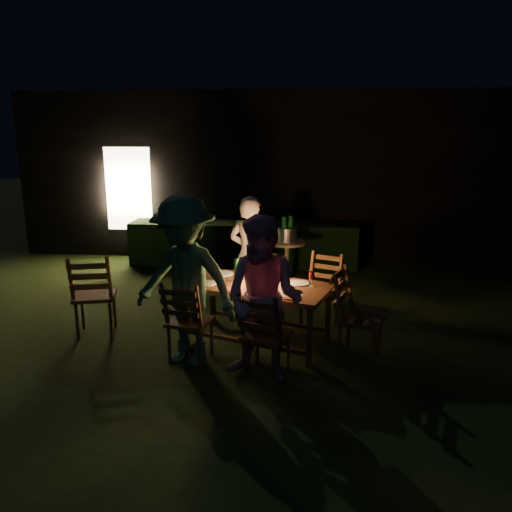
# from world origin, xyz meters

# --- Properties ---
(garden_envelope) EXTENTS (40.00, 40.00, 3.20)m
(garden_envelope) POSITION_xyz_m (-0.01, 6.15, 1.58)
(garden_envelope) COLOR black
(garden_envelope) RESTS_ON ground
(dining_table) EXTENTS (1.89, 1.36, 0.71)m
(dining_table) POSITION_xyz_m (0.06, 0.24, 0.64)
(dining_table) COLOR #4F2C1A
(dining_table) RESTS_ON ground
(chair_near_left) EXTENTS (0.53, 0.55, 0.97)m
(chair_near_left) POSITION_xyz_m (-0.61, -0.35, 0.29)
(chair_near_left) COLOR #4F2C1A
(chair_near_left) RESTS_ON ground
(chair_near_right) EXTENTS (0.56, 0.58, 0.97)m
(chair_near_right) POSITION_xyz_m (0.24, -0.64, 0.29)
(chair_near_right) COLOR #4F2C1A
(chair_near_right) RESTS_ON ground
(chair_far_left) EXTENTS (0.59, 0.61, 1.00)m
(chair_far_left) POSITION_xyz_m (-0.11, 1.11, 0.30)
(chair_far_left) COLOR #4F2C1A
(chair_far_left) RESTS_ON ground
(chair_far_right) EXTENTS (0.58, 0.60, 0.97)m
(chair_far_right) POSITION_xyz_m (0.83, 0.79, 0.29)
(chair_far_right) COLOR #4F2C1A
(chair_far_right) RESTS_ON ground
(chair_end) EXTENTS (0.63, 0.61, 1.05)m
(chair_end) POSITION_xyz_m (1.22, -0.16, 0.32)
(chair_end) COLOR #4F2C1A
(chair_end) RESTS_ON ground
(chair_spare) EXTENTS (0.59, 0.62, 1.08)m
(chair_spare) POSITION_xyz_m (-1.93, 0.26, 0.33)
(chair_spare) COLOR #4F2C1A
(chair_spare) RESTS_ON ground
(person_house_side) EXTENTS (0.69, 0.56, 1.63)m
(person_house_side) POSITION_xyz_m (-0.10, 1.16, 0.82)
(person_house_side) COLOR #F2DFCE
(person_house_side) RESTS_ON ground
(person_opp_right) EXTENTS (0.98, 0.87, 1.68)m
(person_opp_right) POSITION_xyz_m (0.22, -0.68, 0.84)
(person_opp_right) COLOR #B87F98
(person_opp_right) RESTS_ON ground
(person_opp_left) EXTENTS (1.34, 1.02, 1.83)m
(person_opp_left) POSITION_xyz_m (-0.63, -0.39, 0.91)
(person_opp_left) COLOR #316343
(person_opp_left) RESTS_ON ground
(lantern) EXTENTS (0.16, 0.16, 0.35)m
(lantern) POSITION_xyz_m (0.12, 0.27, 0.87)
(lantern) COLOR white
(lantern) RESTS_ON dining_table
(plate_far_left) EXTENTS (0.25, 0.25, 0.01)m
(plate_far_left) POSITION_xyz_m (-0.39, 0.62, 0.72)
(plate_far_left) COLOR white
(plate_far_left) RESTS_ON dining_table
(plate_near_left) EXTENTS (0.25, 0.25, 0.01)m
(plate_near_left) POSITION_xyz_m (-0.53, 0.21, 0.72)
(plate_near_left) COLOR white
(plate_near_left) RESTS_ON dining_table
(plate_far_right) EXTENTS (0.25, 0.25, 0.01)m
(plate_far_right) POSITION_xyz_m (0.56, 0.30, 0.72)
(plate_far_right) COLOR white
(plate_far_right) RESTS_ON dining_table
(plate_near_right) EXTENTS (0.25, 0.25, 0.01)m
(plate_near_right) POSITION_xyz_m (0.42, -0.12, 0.72)
(plate_near_right) COLOR white
(plate_near_right) RESTS_ON dining_table
(wineglass_a) EXTENTS (0.06, 0.06, 0.18)m
(wineglass_a) POSITION_xyz_m (-0.13, 0.60, 0.80)
(wineglass_a) COLOR #59070F
(wineglass_a) RESTS_ON dining_table
(wineglass_b) EXTENTS (0.06, 0.06, 0.18)m
(wineglass_b) POSITION_xyz_m (-0.66, 0.36, 0.80)
(wineglass_b) COLOR #59070F
(wineglass_b) RESTS_ON dining_table
(wineglass_c) EXTENTS (0.06, 0.06, 0.18)m
(wineglass_c) POSITION_xyz_m (0.25, -0.12, 0.80)
(wineglass_c) COLOR #59070F
(wineglass_c) RESTS_ON dining_table
(wineglass_d) EXTENTS (0.06, 0.06, 0.18)m
(wineglass_d) POSITION_xyz_m (0.71, 0.21, 0.80)
(wineglass_d) COLOR #59070F
(wineglass_d) RESTS_ON dining_table
(wineglass_e) EXTENTS (0.06, 0.06, 0.18)m
(wineglass_e) POSITION_xyz_m (-0.13, -0.01, 0.80)
(wineglass_e) COLOR silver
(wineglass_e) RESTS_ON dining_table
(bottle_table) EXTENTS (0.07, 0.07, 0.28)m
(bottle_table) POSITION_xyz_m (-0.18, 0.32, 0.85)
(bottle_table) COLOR #0F471E
(bottle_table) RESTS_ON dining_table
(napkin_left) EXTENTS (0.18, 0.14, 0.01)m
(napkin_left) POSITION_xyz_m (-0.18, -0.02, 0.72)
(napkin_left) COLOR red
(napkin_left) RESTS_ON dining_table
(napkin_right) EXTENTS (0.18, 0.14, 0.01)m
(napkin_right) POSITION_xyz_m (0.48, -0.22, 0.72)
(napkin_right) COLOR red
(napkin_right) RESTS_ON dining_table
(phone) EXTENTS (0.14, 0.07, 0.01)m
(phone) POSITION_xyz_m (-0.62, 0.16, 0.72)
(phone) COLOR black
(phone) RESTS_ON dining_table
(side_table) EXTENTS (0.57, 0.57, 0.77)m
(side_table) POSITION_xyz_m (0.37, 2.32, 0.68)
(side_table) COLOR olive
(side_table) RESTS_ON ground
(ice_bucket) EXTENTS (0.30, 0.30, 0.22)m
(ice_bucket) POSITION_xyz_m (0.37, 2.32, 0.88)
(ice_bucket) COLOR #A5A8AD
(ice_bucket) RESTS_ON side_table
(bottle_bucket_a) EXTENTS (0.07, 0.07, 0.32)m
(bottle_bucket_a) POSITION_xyz_m (0.32, 2.28, 0.93)
(bottle_bucket_a) COLOR #0F471E
(bottle_bucket_a) RESTS_ON side_table
(bottle_bucket_b) EXTENTS (0.07, 0.07, 0.32)m
(bottle_bucket_b) POSITION_xyz_m (0.42, 2.36, 0.93)
(bottle_bucket_b) COLOR #0F471E
(bottle_bucket_b) RESTS_ON side_table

